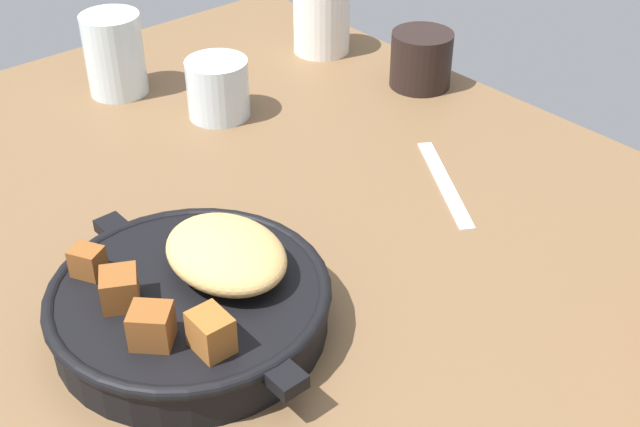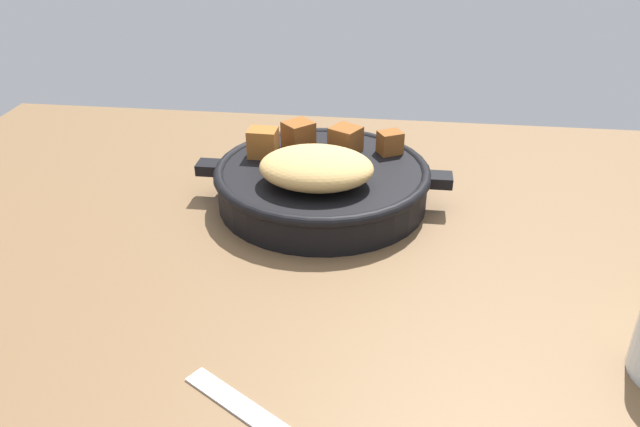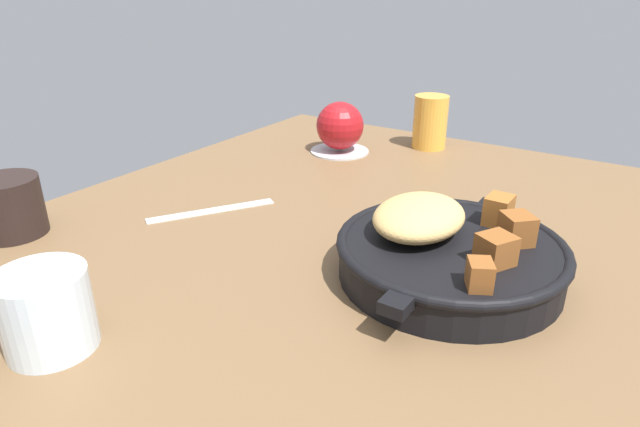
{
  "view_description": "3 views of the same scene",
  "coord_description": "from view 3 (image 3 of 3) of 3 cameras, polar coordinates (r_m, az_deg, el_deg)",
  "views": [
    {
      "loc": [
        50.92,
        -40.27,
        48.02
      ],
      "look_at": [
        4.3,
        0.26,
        5.2
      ],
      "focal_mm": 46.91,
      "sensor_mm": 36.0,
      "label": 1
    },
    {
      "loc": [
        -3.31,
        47.79,
        33.18
      ],
      "look_at": [
        2.36,
        2.74,
        7.84
      ],
      "focal_mm": 35.53,
      "sensor_mm": 36.0,
      "label": 2
    },
    {
      "loc": [
        -44.23,
        -29.78,
        28.99
      ],
      "look_at": [
        1.14,
        0.12,
        4.98
      ],
      "focal_mm": 30.36,
      "sensor_mm": 36.0,
      "label": 3
    }
  ],
  "objects": [
    {
      "name": "juice_glass_amber",
      "position": [
        1.01,
        11.53,
        9.44
      ],
      "size": [
        6.12,
        6.12,
        9.45
      ],
      "primitive_type": "cylinder",
      "color": "gold",
      "rests_on": "ground_plane"
    },
    {
      "name": "butter_knife",
      "position": [
        0.74,
        -11.35,
        0.34
      ],
      "size": [
        15.25,
        10.51,
        0.36
      ],
      "primitive_type": "cube",
      "rotation": [
        0.0,
        0.0,
        -0.57
      ],
      "color": "silver",
      "rests_on": "ground_plane"
    },
    {
      "name": "ground_plane",
      "position": [
        0.61,
        -0.49,
        -5.68
      ],
      "size": [
        109.85,
        81.23,
        2.4
      ],
      "primitive_type": "cube",
      "color": "brown"
    },
    {
      "name": "cast_iron_skillet",
      "position": [
        0.57,
        13.29,
        -3.85
      ],
      "size": [
        27.88,
        23.56,
        7.76
      ],
      "color": "black",
      "rests_on": "ground_plane"
    },
    {
      "name": "red_apple",
      "position": [
        0.96,
        2.12,
        9.23
      ],
      "size": [
        8.35,
        8.35,
        8.35
      ],
      "primitive_type": "sphere",
      "color": "maroon",
      "rests_on": "saucer_plate"
    },
    {
      "name": "water_glass_short",
      "position": [
        0.51,
        -26.88,
        -9.16
      ],
      "size": [
        7.49,
        7.49,
        7.1
      ],
      "primitive_type": "cylinder",
      "color": "silver",
      "rests_on": "ground_plane"
    },
    {
      "name": "saucer_plate",
      "position": [
        0.97,
        2.08,
        6.68
      ],
      "size": [
        10.4,
        10.4,
        0.6
      ],
      "primitive_type": "cylinder",
      "color": "#B7BABF",
      "rests_on": "ground_plane"
    },
    {
      "name": "coffee_mug_dark",
      "position": [
        0.75,
        -29.98,
        0.62
      ],
      "size": [
        7.85,
        7.85,
        7.12
      ],
      "primitive_type": "cylinder",
      "color": "black",
      "rests_on": "ground_plane"
    }
  ]
}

